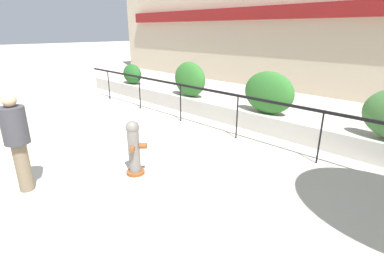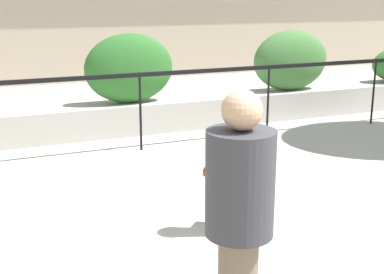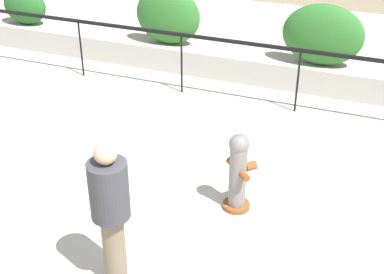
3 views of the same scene
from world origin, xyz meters
TOP-DOWN VIEW (x-y plane):
  - planter_wall_low at (0.00, 6.00)m, footprint 18.00×0.70m
  - fence_railing_segment at (-0.00, 4.90)m, footprint 15.00×0.05m
  - hedge_bush_0 at (-6.39, 6.00)m, footprint 1.04×0.57m
  - hedge_bush_1 at (-2.90, 6.00)m, footprint 1.36×0.57m
  - hedge_bush_2 at (0.17, 6.00)m, footprint 1.48×0.61m
  - fire_hydrant at (-0.10, 1.87)m, footprint 0.50×0.50m
  - pedestrian at (-0.91, 0.14)m, footprint 0.54×0.54m

SIDE VIEW (x-z plane):
  - planter_wall_low at x=0.00m, z-range 0.00..0.50m
  - fire_hydrant at x=-0.10m, z-range 0.01..1.09m
  - hedge_bush_0 at x=-6.39m, z-range 0.50..1.30m
  - pedestrian at x=-0.91m, z-range 0.12..1.85m
  - fence_railing_segment at x=0.00m, z-range 0.44..1.59m
  - hedge_bush_2 at x=0.17m, z-range 0.50..1.63m
  - hedge_bush_1 at x=-2.90m, z-range 0.50..1.65m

